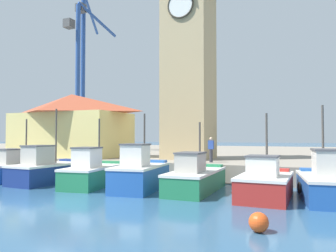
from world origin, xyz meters
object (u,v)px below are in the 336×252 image
at_px(fishing_boat_center, 93,173).
at_px(mooring_buoy, 259,222).
at_px(clock_tower, 189,49).
at_px(port_crane_near, 78,94).
at_px(fishing_boat_far_right, 326,184).
at_px(warehouse_left, 72,124).
at_px(fishing_boat_right_inner, 196,178).
at_px(fishing_boat_right_outer, 265,183).
at_px(port_crane_far, 83,84).
at_px(dock_worker_near_tower, 211,149).
at_px(fishing_boat_left_inner, 18,169).
at_px(fishing_boat_mid_left, 48,170).
at_px(fishing_boat_mid_right, 140,174).

bearing_deg(fishing_boat_center, mooring_buoy, -29.07).
height_order(clock_tower, port_crane_near, port_crane_near).
distance_m(fishing_boat_far_right, clock_tower, 14.65).
height_order(fishing_boat_center, warehouse_left, warehouse_left).
xyz_separation_m(fishing_boat_right_inner, fishing_boat_right_outer, (3.44, -0.61, -0.00)).
bearing_deg(port_crane_far, clock_tower, -30.09).
xyz_separation_m(fishing_boat_right_inner, dock_worker_near_tower, (-0.58, 4.81, 1.26)).
xyz_separation_m(fishing_boat_far_right, port_crane_near, (-25.91, 15.90, 7.10)).
bearing_deg(fishing_boat_left_inner, port_crane_near, 117.07).
height_order(fishing_boat_mid_left, fishing_boat_far_right, fishing_boat_mid_left).
bearing_deg(fishing_boat_left_inner, dock_worker_near_tower, 24.22).
bearing_deg(fishing_boat_far_right, port_crane_far, 146.05).
bearing_deg(fishing_boat_center, warehouse_left, 136.50).
bearing_deg(fishing_boat_mid_right, clock_tower, 92.04).
distance_m(fishing_boat_far_right, warehouse_left, 20.71).
relative_size(fishing_boat_mid_left, fishing_boat_right_inner, 0.91).
xyz_separation_m(warehouse_left, dock_worker_near_tower, (12.83, -1.85, -1.87)).
height_order(fishing_boat_mid_right, port_crane_near, port_crane_near).
xyz_separation_m(fishing_boat_right_inner, clock_tower, (-3.05, 7.52, 8.72)).
distance_m(warehouse_left, port_crane_near, 11.91).
xyz_separation_m(fishing_boat_far_right, warehouse_left, (-19.30, 6.85, 3.07)).
relative_size(fishing_boat_left_inner, port_crane_far, 0.22).
distance_m(fishing_boat_left_inner, warehouse_left, 7.75).
bearing_deg(port_crane_far, fishing_boat_center, -50.56).
bearing_deg(fishing_boat_mid_right, fishing_boat_right_inner, 14.85).
bearing_deg(fishing_boat_far_right, warehouse_left, 160.47).
relative_size(fishing_boat_left_inner, fishing_boat_mid_right, 0.99).
xyz_separation_m(clock_tower, port_crane_far, (-17.95, 10.41, -0.01)).
bearing_deg(port_crane_near, fishing_boat_left_inner, -62.93).
xyz_separation_m(fishing_boat_left_inner, fishing_boat_mid_left, (2.75, -0.33, 0.07)).
relative_size(fishing_boat_far_right, dock_worker_near_tower, 2.84).
distance_m(fishing_boat_mid_right, mooring_buoy, 8.47).
height_order(fishing_boat_right_inner, warehouse_left, warehouse_left).
bearing_deg(fishing_boat_right_inner, mooring_buoy, -56.69).
xyz_separation_m(fishing_boat_center, warehouse_left, (-7.57, 7.19, 3.08)).
distance_m(fishing_boat_mid_right, port_crane_far, 27.47).
xyz_separation_m(fishing_boat_left_inner, fishing_boat_center, (6.02, -0.27, 0.04)).
bearing_deg(fishing_boat_mid_left, mooring_buoy, -22.36).
relative_size(fishing_boat_left_inner, dock_worker_near_tower, 2.78).
bearing_deg(fishing_boat_left_inner, port_crane_far, 116.72).
height_order(fishing_boat_mid_left, fishing_boat_right_outer, fishing_boat_mid_left).
distance_m(fishing_boat_mid_right, fishing_boat_right_outer, 6.21).
distance_m(fishing_boat_right_inner, mooring_buoy, 7.12).
distance_m(fishing_boat_right_outer, fishing_boat_far_right, 2.49).
relative_size(fishing_boat_right_inner, fishing_boat_right_outer, 1.26).
bearing_deg(fishing_boat_mid_left, warehouse_left, 120.71).
distance_m(fishing_boat_right_inner, fishing_boat_right_outer, 3.50).
relative_size(fishing_boat_left_inner, port_crane_near, 0.25).
bearing_deg(fishing_boat_mid_left, clock_tower, 53.31).
bearing_deg(dock_worker_near_tower, fishing_boat_far_right, -37.66).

